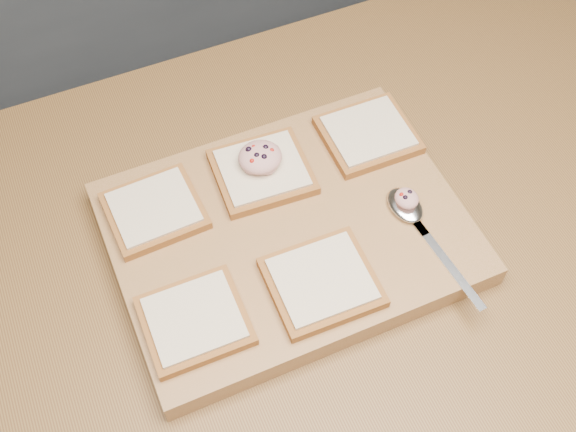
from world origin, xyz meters
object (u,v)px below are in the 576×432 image
at_px(cutting_board, 288,233).
at_px(bread_far_center, 262,171).
at_px(tuna_salad_dollop, 260,157).
at_px(spoon, 411,214).

bearing_deg(cutting_board, bread_far_center, 89.42).
bearing_deg(bread_far_center, cutting_board, -90.58).
bearing_deg(bread_far_center, tuna_salad_dollop, 86.48).
xyz_separation_m(cutting_board, tuna_salad_dollop, (0.00, 0.10, 0.05)).
distance_m(bread_far_center, spoon, 0.21).
height_order(cutting_board, spoon, spoon).
relative_size(cutting_board, tuna_salad_dollop, 7.62).
relative_size(cutting_board, bread_far_center, 3.41).
height_order(bread_far_center, tuna_salad_dollop, tuna_salad_dollop).
bearing_deg(tuna_salad_dollop, cutting_board, -90.79).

